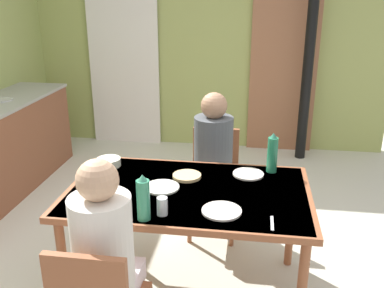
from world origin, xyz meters
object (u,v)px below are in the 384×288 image
(dining_table, at_px, (189,199))
(water_bottle_green_near, at_px, (272,154))
(water_bottle_green_far, at_px, (143,199))
(serving_bowl_center, at_px, (109,162))
(chair_far_diner, at_px, (214,175))
(person_near_diner, at_px, (104,242))
(person_far_diner, at_px, (213,149))

(dining_table, height_order, water_bottle_green_near, water_bottle_green_near)
(water_bottle_green_far, relative_size, serving_bowl_center, 1.56)
(dining_table, height_order, chair_far_diner, chair_far_diner)
(person_near_diner, relative_size, water_bottle_green_near, 2.75)
(person_far_diner, height_order, serving_bowl_center, person_far_diner)
(water_bottle_green_near, bearing_deg, person_near_diner, -128.46)
(water_bottle_green_far, bearing_deg, water_bottle_green_near, 47.05)
(chair_far_diner, distance_m, serving_bowl_center, 0.92)
(person_far_diner, bearing_deg, chair_far_diner, -90.00)
(water_bottle_green_near, height_order, water_bottle_green_far, water_bottle_green_near)
(water_bottle_green_near, bearing_deg, dining_table, -145.08)
(chair_far_diner, height_order, serving_bowl_center, chair_far_diner)
(chair_far_diner, distance_m, person_far_diner, 0.31)
(water_bottle_green_far, bearing_deg, serving_bowl_center, 122.13)
(serving_bowl_center, bearing_deg, chair_far_diner, 36.42)
(water_bottle_green_far, distance_m, serving_bowl_center, 0.82)
(water_bottle_green_far, bearing_deg, chair_far_diner, 77.45)
(dining_table, xyz_separation_m, person_near_diner, (-0.31, -0.68, 0.09))
(chair_far_diner, relative_size, person_near_diner, 1.13)
(chair_far_diner, distance_m, water_bottle_green_near, 0.74)
(person_near_diner, xyz_separation_m, water_bottle_green_near, (0.83, 1.05, 0.11))
(person_near_diner, xyz_separation_m, person_far_diner, (0.40, 1.37, 0.00))
(person_far_diner, relative_size, water_bottle_green_far, 2.91)
(chair_far_diner, xyz_separation_m, water_bottle_green_far, (-0.27, -1.21, 0.38))
(serving_bowl_center, bearing_deg, person_far_diner, 28.57)
(dining_table, height_order, person_far_diner, person_far_diner)
(person_near_diner, bearing_deg, water_bottle_green_near, 51.54)
(water_bottle_green_far, bearing_deg, person_far_diner, 75.92)
(dining_table, height_order, person_near_diner, person_near_diner)
(water_bottle_green_near, xyz_separation_m, water_bottle_green_far, (-0.70, -0.76, -0.01))
(dining_table, distance_m, water_bottle_green_near, 0.67)
(dining_table, xyz_separation_m, chair_far_diner, (0.09, 0.82, -0.19))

